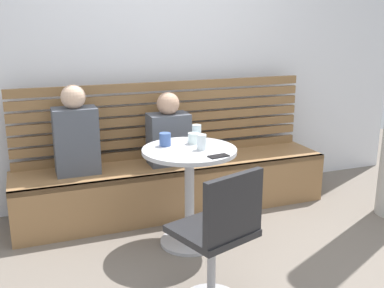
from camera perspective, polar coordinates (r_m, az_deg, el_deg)
ground at (r=3.06m, az=5.49°, el=-16.76°), size 8.00×8.00×0.00m
back_wall at (r=4.13m, az=-4.32°, el=12.91°), size 5.20×0.10×2.90m
booth_bench at (r=3.96m, az=-2.12°, el=-5.40°), size 2.70×0.52×0.44m
booth_backrest at (r=4.02m, az=-3.31°, el=3.20°), size 2.65×0.04×0.67m
cafe_table at (r=3.28m, az=-0.33°, el=-4.30°), size 0.68×0.68×0.74m
white_chair at (r=2.57m, az=3.49°, el=-11.45°), size 0.51×0.51×0.85m
person_adult at (r=3.66m, az=-14.47°, el=1.16°), size 0.34×0.22×0.71m
person_child_left at (r=3.80m, az=-2.99°, el=1.41°), size 0.34×0.22×0.61m
cup_water_clear at (r=3.17m, az=1.22°, el=0.24°), size 0.07×0.07×0.11m
cup_glass_short at (r=3.34m, az=0.17°, el=0.73°), size 0.08×0.08×0.08m
cup_glass_tall at (r=3.43m, az=0.59°, el=1.46°), size 0.07×0.07×0.12m
cup_mug_blue at (r=3.28m, az=-3.42°, el=0.58°), size 0.08×0.08×0.09m
phone_on_table at (r=3.03m, az=3.37°, el=-1.54°), size 0.15×0.09×0.01m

